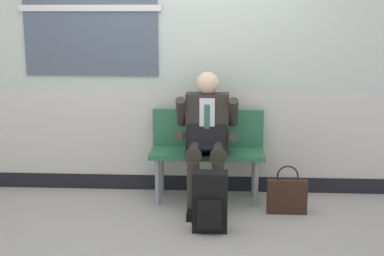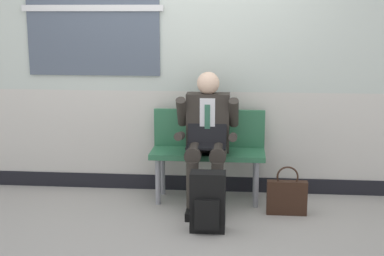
# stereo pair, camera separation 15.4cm
# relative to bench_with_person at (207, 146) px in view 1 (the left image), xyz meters

# --- Properties ---
(ground_plane) EXTENTS (18.00, 18.00, 0.00)m
(ground_plane) POSITION_rel_bench_with_person_xyz_m (-0.26, -0.44, -0.52)
(ground_plane) COLOR #9E9991
(station_wall) EXTENTS (6.95, 0.17, 2.87)m
(station_wall) POSITION_rel_bench_with_person_xyz_m (-0.28, 0.28, 0.91)
(station_wall) COLOR beige
(station_wall) RESTS_ON ground
(bench_with_person) EXTENTS (1.07, 0.42, 0.86)m
(bench_with_person) POSITION_rel_bench_with_person_xyz_m (0.00, 0.00, 0.00)
(bench_with_person) COLOR #2D6B47
(bench_with_person) RESTS_ON ground
(person_seated) EXTENTS (0.57, 0.70, 1.24)m
(person_seated) POSITION_rel_bench_with_person_xyz_m (-0.00, -0.19, 0.15)
(person_seated) COLOR #2D2823
(person_seated) RESTS_ON ground
(backpack) EXTENTS (0.29, 0.21, 0.50)m
(backpack) POSITION_rel_bench_with_person_xyz_m (0.05, -0.83, -0.27)
(backpack) COLOR black
(backpack) RESTS_ON ground
(handbag) EXTENTS (0.36, 0.08, 0.45)m
(handbag) POSITION_rel_bench_with_person_xyz_m (0.73, -0.38, -0.35)
(handbag) COLOR #331E14
(handbag) RESTS_ON ground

